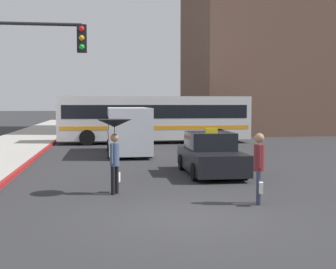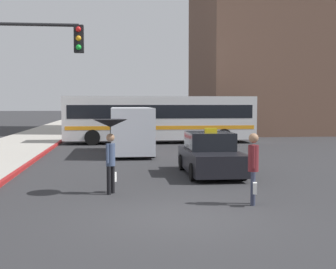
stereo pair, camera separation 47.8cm
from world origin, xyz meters
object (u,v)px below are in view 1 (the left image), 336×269
Objects in this scene: city_bus at (154,117)px; ambulance_van at (128,128)px; traffic_light at (26,68)px; pedestrian_with_umbrella at (115,134)px; pedestrian_man at (259,164)px; taxi at (211,155)px.

ambulance_van is at bearing 161.50° from city_bus.
traffic_light reaches higher than ambulance_van.
city_bus is 17.12m from pedestrian_with_umbrella.
ambulance_van is at bearing 24.47° from pedestrian_with_umbrella.
ambulance_van is 12.61m from pedestrian_man.
city_bus is 2.37× the size of traffic_light.
pedestrian_with_umbrella reaches higher than pedestrian_man.
ambulance_van is 0.47× the size of city_bus.
taxi is 5.12m from pedestrian_man.
pedestrian_with_umbrella is 4.11m from pedestrian_man.
pedestrian_with_umbrella is 1.17× the size of pedestrian_man.
ambulance_van reaches higher than pedestrian_with_umbrella.
pedestrian_with_umbrella is at bearing 169.18° from city_bus.
ambulance_van is 10.53m from pedestrian_with_umbrella.
ambulance_van is 1.11× the size of traffic_light.
taxi is at bearing -162.24° from pedestrian_man.
city_bus is 18.73m from pedestrian_man.
pedestrian_man reaches higher than taxi.
city_bus reaches higher than pedestrian_with_umbrella.
traffic_light is (-5.49, -16.03, 1.91)m from city_bus.
pedestrian_with_umbrella is 0.41× the size of traffic_light.
traffic_light is at bearing 160.24° from city_bus.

